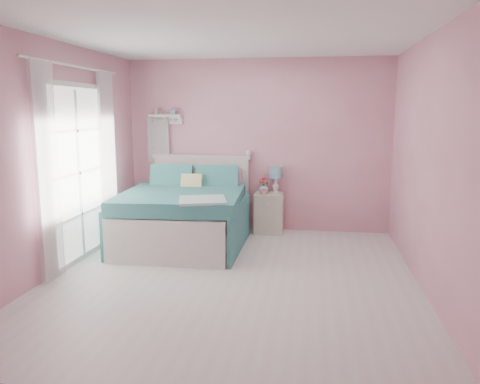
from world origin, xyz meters
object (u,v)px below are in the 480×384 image
(vase, at_px, (264,187))
(teacup, at_px, (264,192))
(bed, at_px, (186,216))
(table_lamp, at_px, (276,174))
(nightstand, at_px, (269,213))

(vase, relative_size, teacup, 1.59)
(bed, height_order, vase, bed)
(table_lamp, xyz_separation_m, teacup, (-0.16, -0.19, -0.24))
(nightstand, relative_size, table_lamp, 1.54)
(vase, bearing_deg, table_lamp, 8.83)
(nightstand, distance_m, table_lamp, 0.59)
(table_lamp, relative_size, vase, 2.63)
(nightstand, bearing_deg, teacup, -125.19)
(bed, xyz_separation_m, teacup, (1.01, 0.67, 0.25))
(bed, relative_size, vase, 13.54)
(bed, distance_m, teacup, 1.24)
(table_lamp, bearing_deg, teacup, -130.20)
(bed, xyz_separation_m, table_lamp, (1.17, 0.86, 0.48))
(table_lamp, xyz_separation_m, vase, (-0.18, -0.03, -0.20))
(table_lamp, relative_size, teacup, 4.17)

